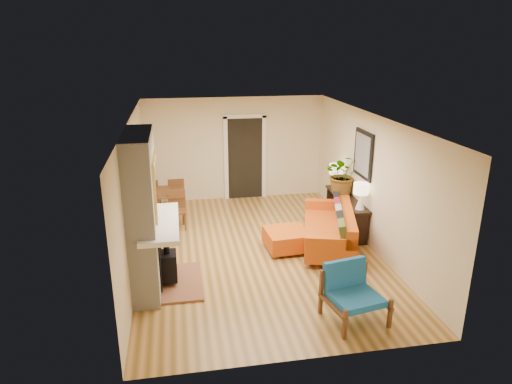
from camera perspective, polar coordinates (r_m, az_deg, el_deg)
room_shell at (r=11.13m, az=0.87°, el=4.53°), size 6.50×6.50×6.50m
fireplace at (r=7.49m, az=-13.62°, el=-3.06°), size 1.09×1.68×2.60m
sofa at (r=9.20m, az=9.54°, el=-4.50°), size 1.49×2.33×0.85m
ottoman at (r=8.98m, az=3.84°, el=-5.83°), size 0.85×0.85×0.40m
blue_chair at (r=6.98m, az=11.82°, el=-11.83°), size 0.93×0.91×0.83m
dining_table at (r=10.52m, az=-10.25°, el=-0.55°), size 0.64×1.54×0.83m
console_table at (r=9.98m, az=11.24°, el=-1.49°), size 0.34×1.85×0.72m
lamp_near at (r=9.20m, az=12.97°, el=-0.11°), size 0.30×0.30×0.54m
lamp_far at (r=10.50m, az=9.94°, el=2.39°), size 0.30×0.30×0.54m
houseplant at (r=10.01m, az=10.89°, el=2.21°), size 0.87×0.77×0.90m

